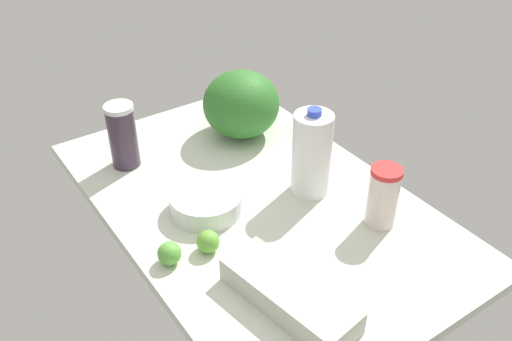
# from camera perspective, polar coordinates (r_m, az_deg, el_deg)

# --- Properties ---
(countertop) EXTENTS (1.20, 0.76, 0.03)m
(countertop) POSITION_cam_1_polar(r_m,az_deg,el_deg) (1.60, 0.00, -3.39)
(countertop) COLOR silver
(countertop) RESTS_ON ground
(milk_jug) EXTENTS (0.11, 0.11, 0.26)m
(milk_jug) POSITION_cam_1_polar(r_m,az_deg,el_deg) (1.56, 5.59, 1.67)
(milk_jug) COLOR white
(milk_jug) RESTS_ON countertop
(tumbler_cup) EXTENTS (0.08, 0.08, 0.17)m
(tumbler_cup) POSITION_cam_1_polar(r_m,az_deg,el_deg) (1.49, 12.58, -2.56)
(tumbler_cup) COLOR beige
(tumbler_cup) RESTS_ON countertop
(shaker_bottle) EXTENTS (0.09, 0.09, 0.20)m
(shaker_bottle) POSITION_cam_1_polar(r_m,az_deg,el_deg) (1.72, -13.19, 3.42)
(shaker_bottle) COLOR #3E2E40
(shaker_bottle) RESTS_ON countertop
(egg_carton) EXTENTS (0.35, 0.17, 0.06)m
(egg_carton) POSITION_cam_1_polar(r_m,az_deg,el_deg) (1.28, 3.32, -12.36)
(egg_carton) COLOR beige
(egg_carton) RESTS_ON countertop
(watermelon) EXTENTS (0.24, 0.24, 0.22)m
(watermelon) POSITION_cam_1_polar(r_m,az_deg,el_deg) (1.83, -1.50, 6.64)
(watermelon) COLOR #2E7228
(watermelon) RESTS_ON countertop
(mixing_bowl) EXTENTS (0.20, 0.20, 0.06)m
(mixing_bowl) POSITION_cam_1_polar(r_m,az_deg,el_deg) (1.54, -5.01, -3.16)
(mixing_bowl) COLOR silver
(mixing_bowl) RESTS_ON countertop
(lime_loose) EXTENTS (0.06, 0.06, 0.06)m
(lime_loose) POSITION_cam_1_polar(r_m,az_deg,el_deg) (1.40, -8.66, -8.19)
(lime_loose) COLOR #5EAC40
(lime_loose) RESTS_ON countertop
(lime_beside_bowl) EXTENTS (0.06, 0.06, 0.06)m
(lime_beside_bowl) POSITION_cam_1_polar(r_m,az_deg,el_deg) (1.42, -4.82, -7.10)
(lime_beside_bowl) COLOR #66AB3B
(lime_beside_bowl) RESTS_ON countertop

